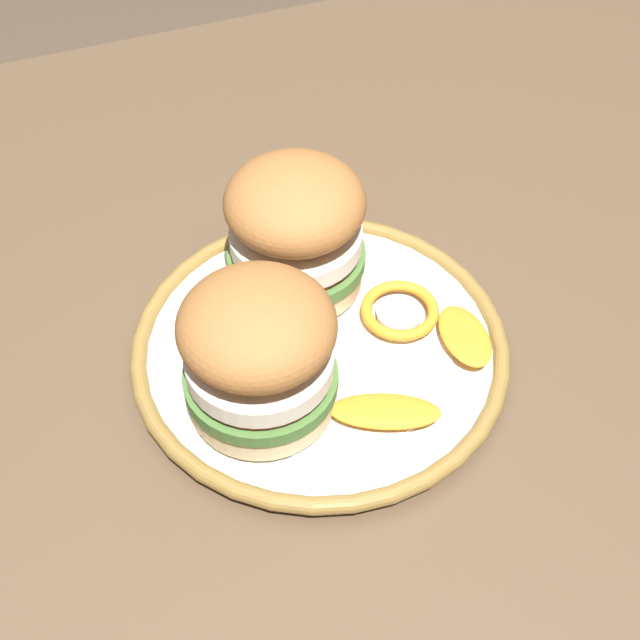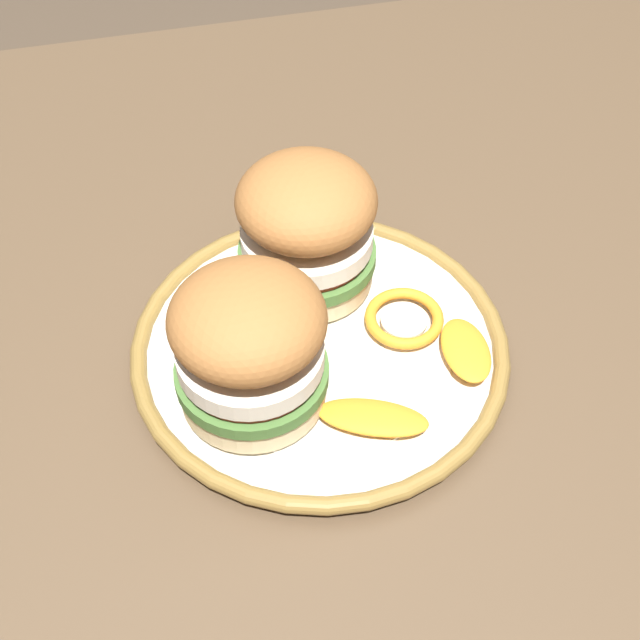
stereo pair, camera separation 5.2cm
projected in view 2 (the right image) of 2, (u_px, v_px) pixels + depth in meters
dining_table at (312, 504)px, 0.69m from camera, size 1.13×1.02×0.75m
dinner_plate at (320, 349)px, 0.65m from camera, size 0.27×0.27×0.02m
sandwich_half_left at (249, 344)px, 0.57m from camera, size 0.13×0.13×0.10m
sandwich_half_right at (307, 226)px, 0.64m from camera, size 0.14×0.14×0.10m
orange_peel_curled at (404, 318)px, 0.65m from camera, size 0.06×0.06×0.01m
orange_peel_strip_long at (373, 418)px, 0.59m from camera, size 0.08×0.05×0.01m
orange_peel_strip_short at (466, 350)px, 0.63m from camera, size 0.04×0.06×0.01m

